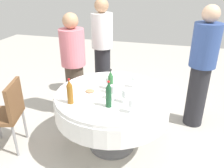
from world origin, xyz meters
name	(u,v)px	position (x,y,z in m)	size (l,w,h in m)	color
ground_plane	(112,145)	(0.00, 0.00, 0.00)	(10.00, 10.00, 0.00)	#B7B2A8
dining_table	(112,104)	(0.00, 0.00, 0.59)	(1.31, 1.31, 0.74)	white
bottle_amber_north	(70,92)	(0.35, 0.33, 0.87)	(0.06, 0.06, 0.28)	#8C5619
bottle_green_near	(111,82)	(0.01, 0.01, 0.87)	(0.06, 0.06, 0.29)	#2D6B38
bottle_dark_green_far	(109,95)	(-0.05, 0.30, 0.87)	(0.06, 0.06, 0.28)	#194728
wine_glass_inner	(108,80)	(0.07, -0.10, 0.84)	(0.07, 0.07, 0.15)	white
wine_glass_right	(134,79)	(-0.21, -0.21, 0.84)	(0.06, 0.06, 0.14)	white
wine_glass_left	(113,90)	(-0.05, 0.14, 0.86)	(0.07, 0.07, 0.16)	white
wine_glass_east	(132,103)	(-0.29, 0.35, 0.84)	(0.07, 0.07, 0.15)	white
wine_glass_front	(125,93)	(-0.19, 0.17, 0.85)	(0.07, 0.07, 0.15)	white
plate_front	(90,92)	(0.24, 0.07, 0.75)	(0.23, 0.23, 0.04)	white
plate_outer	(133,94)	(-0.24, -0.01, 0.75)	(0.25, 0.25, 0.02)	white
fork_near	(156,91)	(-0.48, -0.17, 0.74)	(0.18, 0.02, 0.01)	silver
folded_napkin	(141,80)	(-0.27, -0.40, 0.75)	(0.16, 0.16, 0.02)	white
person_north	(102,49)	(0.49, -1.22, 0.87)	(0.34, 0.34, 1.65)	#26262B
person_near	(74,66)	(0.71, -0.56, 0.79)	(0.34, 0.34, 1.52)	#4C3F33
person_far	(202,67)	(-1.00, -0.78, 0.86)	(0.34, 0.34, 1.65)	#26262B
chair_left	(8,111)	(1.16, 0.34, 0.52)	(0.50, 0.50, 0.87)	brown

